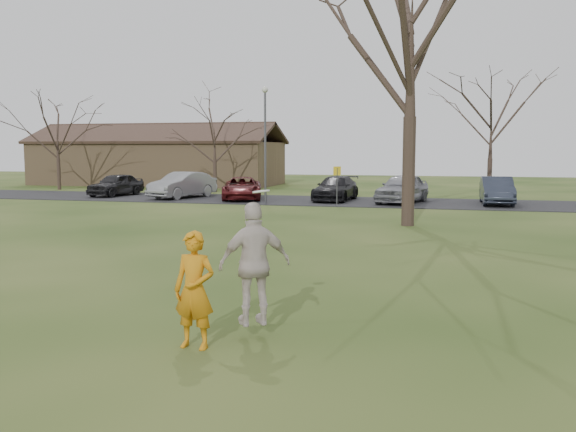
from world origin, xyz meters
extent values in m
plane|color=#1E380F|center=(0.00, 0.00, 0.00)|extent=(120.00, 120.00, 0.00)
cube|color=black|center=(0.00, 25.00, 0.02)|extent=(62.00, 6.50, 0.04)
imported|color=#C1760F|center=(-0.25, -0.66, 0.88)|extent=(0.67, 0.46, 1.77)
imported|color=black|center=(-16.66, 25.34, 0.75)|extent=(2.25, 4.35, 1.41)
imported|color=gray|center=(-11.90, 24.85, 0.82)|extent=(2.92, 4.99, 1.55)
imported|color=#501314|center=(-8.03, 24.58, 0.69)|extent=(3.41, 5.12, 1.30)
imported|color=black|center=(-2.64, 25.33, 0.72)|extent=(2.29, 4.83, 1.36)
imported|color=gray|center=(1.15, 24.71, 0.84)|extent=(3.04, 5.00, 1.59)
imported|color=#282D3C|center=(6.08, 25.01, 0.77)|extent=(1.58, 4.45, 1.46)
imported|color=beige|center=(0.48, 0.02, 1.19)|extent=(1.22, 1.01, 1.94)
cylinder|color=white|center=(0.54, 0.18, 2.31)|extent=(0.27, 0.27, 0.08)
cube|color=#8C6D4C|center=(-20.00, 38.00, 1.75)|extent=(20.00, 8.00, 3.50)
cube|color=#33231C|center=(-20.00, 35.95, 4.25)|extent=(20.60, 4.40, 1.78)
cube|color=#33231C|center=(-20.00, 40.05, 4.25)|extent=(20.60, 4.40, 1.78)
cube|color=#38281E|center=(-20.00, 38.00, 4.95)|extent=(20.60, 0.45, 0.20)
cylinder|color=#47474C|center=(-6.00, 22.50, 3.00)|extent=(0.12, 0.12, 6.00)
sphere|color=beige|center=(-6.00, 22.50, 6.10)|extent=(0.34, 0.34, 0.34)
cylinder|color=#47474C|center=(-2.00, 22.00, 1.00)|extent=(0.06, 0.06, 2.00)
cube|color=yellow|center=(-2.00, 22.00, 1.85)|extent=(0.35, 0.35, 0.45)
camera|label=1|loc=(3.30, -8.88, 2.98)|focal=37.82mm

